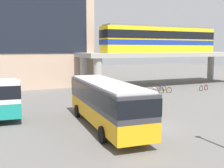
% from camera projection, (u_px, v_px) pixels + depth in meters
% --- Properties ---
extents(ground_plane, '(120.00, 120.00, 0.00)m').
position_uv_depth(ground_plane, '(94.00, 102.00, 28.69)').
color(ground_plane, '#605E5B').
extents(elevated_platform, '(26.09, 6.87, 4.94)m').
position_uv_depth(elevated_platform, '(164.00, 57.00, 41.61)').
color(elevated_platform, '#9E9B93').
rests_on(elevated_platform, ground_plane).
extents(train, '(18.13, 2.96, 3.84)m').
position_uv_depth(train, '(160.00, 39.00, 40.89)').
color(train, yellow).
rests_on(train, elevated_platform).
extents(bus_main, '(3.51, 11.22, 3.22)m').
position_uv_depth(bus_main, '(106.00, 99.00, 19.37)').
color(bus_main, orange).
rests_on(bus_main, ground_plane).
extents(bicycle_orange, '(1.77, 0.37, 1.04)m').
position_uv_depth(bicycle_orange, '(165.00, 90.00, 34.63)').
color(bicycle_orange, black).
rests_on(bicycle_orange, ground_plane).
extents(bicycle_blue, '(1.71, 0.65, 1.04)m').
position_uv_depth(bicycle_blue, '(162.00, 88.00, 36.41)').
color(bicycle_blue, black).
rests_on(bicycle_blue, ground_plane).
extents(bicycle_red, '(1.77, 0.38, 1.04)m').
position_uv_depth(bicycle_red, '(204.00, 88.00, 36.81)').
color(bicycle_red, black).
rests_on(bicycle_red, ground_plane).
extents(pedestrian_near_building, '(0.48, 0.44, 1.75)m').
position_uv_depth(pedestrian_near_building, '(154.00, 96.00, 27.39)').
color(pedestrian_near_building, '#724C8C').
rests_on(pedestrian_near_building, ground_plane).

